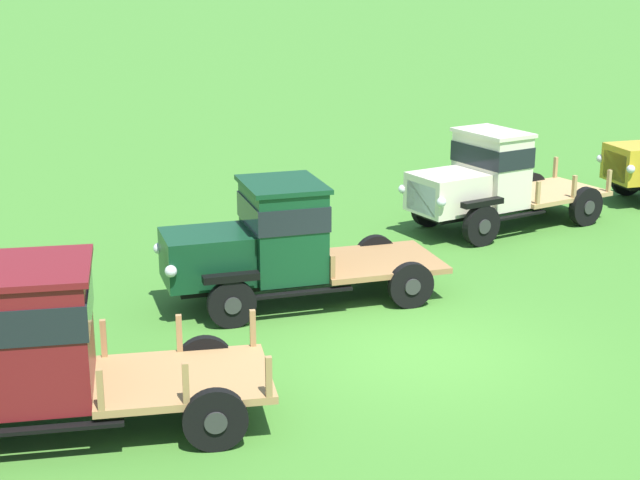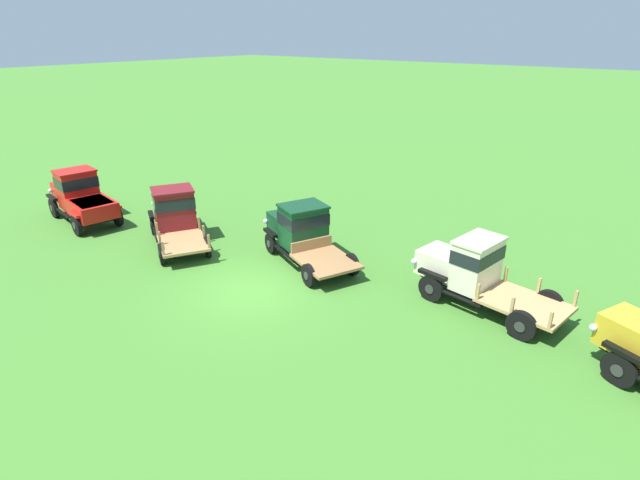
{
  "view_description": "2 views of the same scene",
  "coord_description": "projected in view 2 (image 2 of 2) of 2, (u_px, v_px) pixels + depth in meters",
  "views": [
    {
      "loc": [
        -10.24,
        -9.74,
        5.95
      ],
      "look_at": [
        0.55,
        3.03,
        1.0
      ],
      "focal_mm": 55.0,
      "sensor_mm": 36.0,
      "label": 1
    },
    {
      "loc": [
        10.9,
        -10.34,
        8.16
      ],
      "look_at": [
        0.55,
        3.03,
        1.0
      ],
      "focal_mm": 28.0,
      "sensor_mm": 36.0,
      "label": 2
    }
  ],
  "objects": [
    {
      "name": "ground_plane",
      "position": [
        252.0,
        291.0,
        16.86
      ],
      "size": [
        240.0,
        240.0,
        0.0
      ],
      "primitive_type": "plane",
      "color": "#3D7528"
    },
    {
      "name": "vintage_truck_second_in_line",
      "position": [
        174.0,
        212.0,
        20.61
      ],
      "size": [
        5.24,
        3.91,
        2.26
      ],
      "color": "black",
      "rests_on": "ground"
    },
    {
      "name": "vintage_truck_far_side",
      "position": [
        473.0,
        270.0,
        15.81
      ],
      "size": [
        5.08,
        2.56,
        2.21
      ],
      "color": "black",
      "rests_on": "ground"
    },
    {
      "name": "vintage_truck_foreground_near",
      "position": [
        81.0,
        196.0,
        22.65
      ],
      "size": [
        4.99,
        2.59,
        2.34
      ],
      "color": "black",
      "rests_on": "ground"
    },
    {
      "name": "vintage_truck_midrow_center",
      "position": [
        302.0,
        230.0,
        18.92
      ],
      "size": [
        5.19,
        3.45,
        2.18
      ],
      "color": "black",
      "rests_on": "ground"
    }
  ]
}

